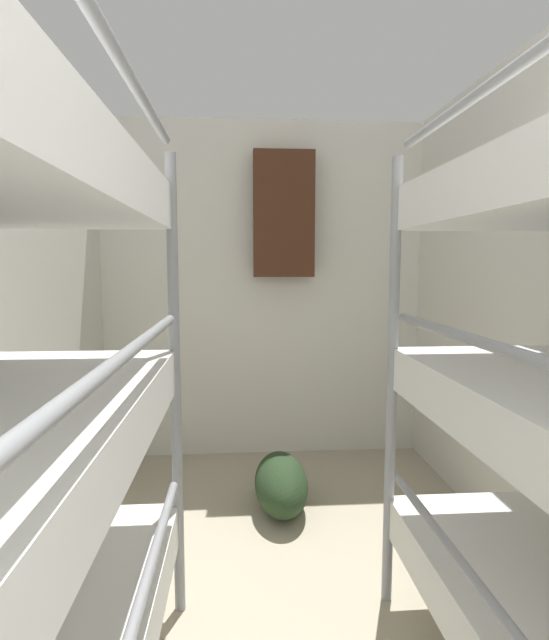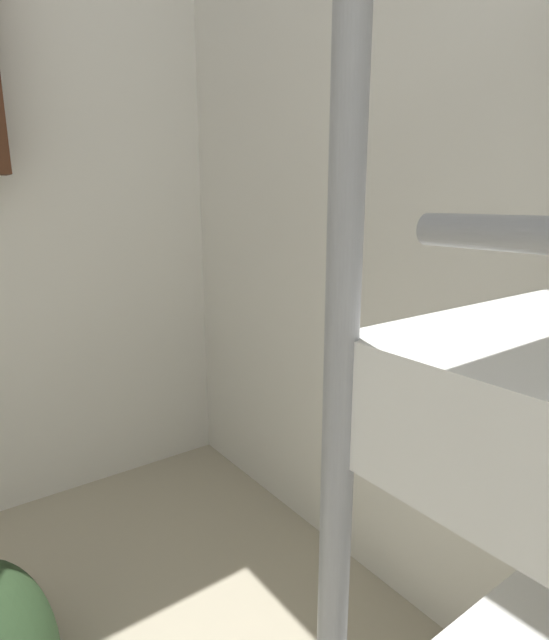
% 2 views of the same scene
% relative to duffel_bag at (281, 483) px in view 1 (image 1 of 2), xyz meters
% --- Properties ---
extents(wall_back, '(2.52, 0.06, 2.53)m').
position_rel_duffel_bag_xyz_m(wall_back, '(-0.06, 0.95, 1.11)').
color(wall_back, silver).
rests_on(wall_back, ground_plane).
extents(duffel_bag, '(0.32, 0.65, 0.32)m').
position_rel_duffel_bag_xyz_m(duffel_bag, '(0.00, 0.00, 0.00)').
color(duffel_bag, '#23381E').
rests_on(duffel_bag, ground_plane).
extents(hanging_coat, '(0.44, 0.12, 0.90)m').
position_rel_duffel_bag_xyz_m(hanging_coat, '(0.09, 0.80, 1.67)').
color(hanging_coat, '#472819').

